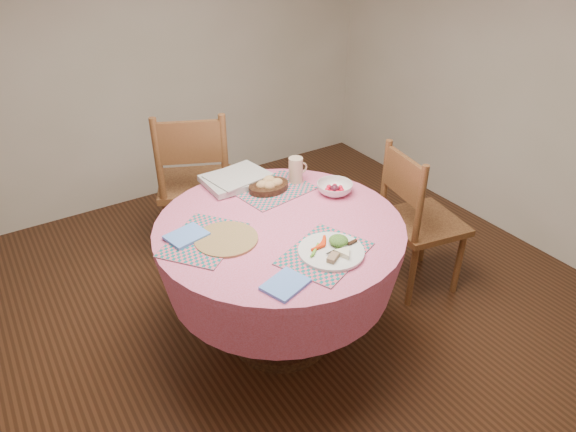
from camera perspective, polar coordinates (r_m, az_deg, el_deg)
name	(u,v)px	position (r m, az deg, el deg)	size (l,w,h in m)	color
ground	(281,335)	(2.99, -0.83, -13.13)	(4.00, 4.00, 0.00)	#331C0F
room_envelope	(277,18)	(2.17, -1.19, 21.18)	(4.01, 4.01, 2.71)	silver
dining_table	(280,256)	(2.64, -0.92, -4.48)	(1.24, 1.24, 0.75)	pink
chair_right	(417,218)	(3.16, 14.13, -0.20)	(0.49, 0.51, 0.94)	brown
chair_back	(195,181)	(3.42, -10.25, 3.83)	(0.63, 0.62, 1.05)	brown
placemat_front	(325,254)	(2.32, 4.12, -4.18)	(0.40, 0.30, 0.01)	#136A6D
placemat_left	(204,240)	(2.44, -9.33, -2.60)	(0.40, 0.30, 0.01)	#136A6D
placemat_back	(274,190)	(2.83, -1.60, 2.95)	(0.40, 0.30, 0.01)	#136A6D
wicker_trivet	(226,239)	(2.42, -6.88, -2.55)	(0.30, 0.30, 0.01)	olive
napkin_near	(285,284)	(2.13, -0.28, -7.62)	(0.18, 0.14, 0.01)	#5F94F5
napkin_far	(186,236)	(2.46, -11.22, -2.17)	(0.18, 0.14, 0.01)	#5F94F5
dinner_plate	(333,250)	(2.32, 5.02, -3.77)	(0.30, 0.30, 0.05)	white
bread_bowl	(269,185)	(2.81, -2.14, 3.45)	(0.23, 0.23, 0.08)	black
latte_mug	(296,170)	(2.88, 0.90, 5.17)	(0.12, 0.08, 0.14)	#CCAB8C
fruit_bowl	(335,188)	(2.80, 5.21, 3.08)	(0.21, 0.21, 0.06)	white
newspaper_stack	(236,179)	(2.90, -5.85, 4.11)	(0.37, 0.30, 0.04)	silver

